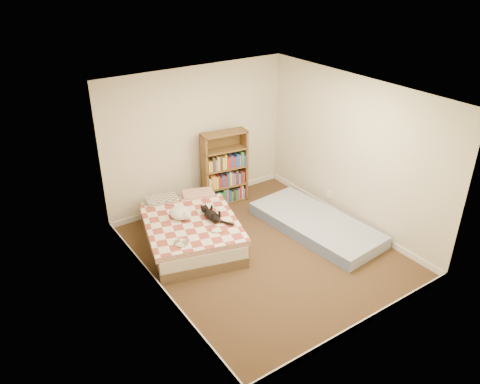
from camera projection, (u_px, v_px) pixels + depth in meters
room at (266, 183)px, 6.73m from camera, size 3.51×4.01×2.51m
bed at (190, 229)px, 7.43m from camera, size 1.77×2.17×0.50m
bookshelf at (224, 176)px, 8.50m from camera, size 0.86×0.39×1.37m
floor_mattress at (316, 224)px, 7.80m from camera, size 1.21×2.33×0.20m
black_cat at (211, 214)px, 7.26m from camera, size 0.21×0.66×0.15m
white_dog at (181, 213)px, 7.26m from camera, size 0.45×0.47×0.17m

